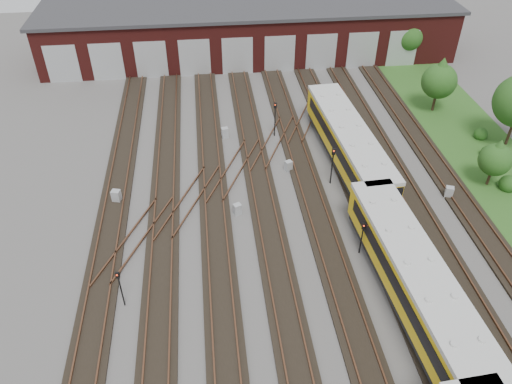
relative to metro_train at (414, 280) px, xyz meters
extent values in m
plane|color=#494644|center=(-6.00, 1.96, -2.09)|extent=(120.00, 120.00, 0.00)
cube|color=black|center=(-20.00, 1.96, -2.00)|extent=(2.40, 70.00, 0.18)
cube|color=brown|center=(-20.72, 1.96, -1.84)|extent=(0.10, 70.00, 0.15)
cube|color=brown|center=(-19.28, 1.96, -1.84)|extent=(0.10, 70.00, 0.15)
cube|color=black|center=(-16.00, 1.96, -2.00)|extent=(2.40, 70.00, 0.18)
cube|color=brown|center=(-16.72, 1.96, -1.84)|extent=(0.10, 70.00, 0.15)
cube|color=brown|center=(-15.28, 1.96, -1.84)|extent=(0.10, 70.00, 0.15)
cube|color=black|center=(-12.00, 1.96, -2.00)|extent=(2.40, 70.00, 0.18)
cube|color=brown|center=(-12.72, 1.96, -1.84)|extent=(0.10, 70.00, 0.15)
cube|color=brown|center=(-11.28, 1.96, -1.84)|extent=(0.10, 70.00, 0.15)
cube|color=black|center=(-8.00, 1.96, -2.00)|extent=(2.40, 70.00, 0.18)
cube|color=brown|center=(-8.72, 1.96, -1.84)|extent=(0.10, 70.00, 0.15)
cube|color=brown|center=(-7.28, 1.96, -1.84)|extent=(0.10, 70.00, 0.15)
cube|color=black|center=(-4.00, 1.96, -2.00)|extent=(2.40, 70.00, 0.18)
cube|color=brown|center=(-4.72, 1.96, -1.84)|extent=(0.10, 70.00, 0.15)
cube|color=brown|center=(-3.28, 1.96, -1.84)|extent=(0.10, 70.00, 0.15)
cube|color=black|center=(0.00, 1.96, -2.00)|extent=(2.40, 70.00, 0.18)
cube|color=brown|center=(-0.72, 1.96, -1.84)|extent=(0.10, 70.00, 0.15)
cube|color=brown|center=(0.72, 1.96, -1.84)|extent=(0.10, 70.00, 0.15)
cube|color=black|center=(4.00, 1.96, -2.00)|extent=(2.40, 70.00, 0.18)
cube|color=brown|center=(3.28, 1.96, -1.84)|extent=(0.10, 70.00, 0.15)
cube|color=brown|center=(4.72, 1.96, -1.84)|extent=(0.10, 70.00, 0.15)
cube|color=black|center=(8.00, 1.96, -2.00)|extent=(2.40, 70.00, 0.18)
cube|color=brown|center=(7.28, 1.96, -1.84)|extent=(0.10, 70.00, 0.15)
cube|color=brown|center=(-14.00, 11.96, -1.84)|extent=(5.40, 9.62, 0.15)
cube|color=brown|center=(-10.00, 15.96, -1.84)|extent=(5.40, 9.62, 0.15)
cube|color=brown|center=(-6.00, 19.96, -1.84)|extent=(5.40, 9.62, 0.15)
cube|color=brown|center=(-18.00, 7.96, -1.84)|extent=(5.40, 9.62, 0.15)
cube|color=brown|center=(-2.00, 23.96, -1.84)|extent=(5.40, 9.62, 0.15)
cube|color=#4E1513|center=(-6.00, 41.96, 0.91)|extent=(50.00, 12.00, 6.00)
cube|color=#303032|center=(-6.00, 41.96, 4.06)|extent=(51.00, 12.50, 0.40)
cube|color=#AFB2B4|center=(-28.00, 35.94, 0.11)|extent=(3.60, 0.12, 4.40)
cube|color=#AFB2B4|center=(-23.00, 35.94, 0.11)|extent=(3.60, 0.12, 4.40)
cube|color=#AFB2B4|center=(-18.00, 35.94, 0.11)|extent=(3.60, 0.12, 4.40)
cube|color=#AFB2B4|center=(-13.00, 35.94, 0.11)|extent=(3.60, 0.12, 4.40)
cube|color=#AFB2B4|center=(-8.00, 35.94, 0.11)|extent=(3.60, 0.12, 4.40)
cube|color=#AFB2B4|center=(-3.00, 35.94, 0.11)|extent=(3.60, 0.12, 4.40)
cube|color=#AFB2B4|center=(2.00, 35.94, 0.11)|extent=(3.60, 0.12, 4.40)
cube|color=#AFB2B4|center=(7.00, 35.94, 0.11)|extent=(3.60, 0.12, 4.40)
cube|color=#AFB2B4|center=(12.00, 35.94, 0.11)|extent=(3.60, 0.12, 4.40)
cube|color=#1E4F1A|center=(13.00, 11.96, -2.07)|extent=(8.00, 55.00, 0.05)
cube|color=black|center=(0.00, 0.00, -1.43)|extent=(3.55, 16.78, 0.67)
cube|color=#E9A80C|center=(0.00, 0.00, 0.12)|extent=(3.88, 16.80, 2.44)
cube|color=beige|center=(0.00, 0.00, 1.51)|extent=(3.99, 16.81, 0.33)
cube|color=black|center=(-1.46, -0.09, 0.40)|extent=(0.94, 14.64, 0.94)
cube|color=black|center=(1.46, 0.09, 0.40)|extent=(0.94, 14.64, 0.94)
cube|color=black|center=(0.00, 16.00, -1.43)|extent=(3.55, 16.78, 0.67)
cube|color=#E9A80C|center=(0.00, 16.00, 0.12)|extent=(3.88, 16.80, 2.44)
cube|color=beige|center=(0.00, 16.00, 1.51)|extent=(3.99, 16.81, 0.33)
cube|color=black|center=(-1.46, 15.91, 0.40)|extent=(0.94, 14.64, 0.94)
cube|color=black|center=(1.46, 16.09, 0.40)|extent=(0.94, 14.64, 0.94)
cylinder|color=black|center=(-18.24, 1.86, -0.80)|extent=(0.09, 0.09, 2.59)
cube|color=black|center=(-18.24, 1.86, 0.73)|extent=(0.25, 0.17, 0.47)
sphere|color=red|center=(-18.24, 1.77, 0.82)|extent=(0.11, 0.11, 0.11)
cylinder|color=black|center=(-5.66, 21.41, -0.59)|extent=(0.11, 0.11, 3.01)
cube|color=black|center=(-5.66, 21.41, 1.19)|extent=(0.30, 0.22, 0.54)
sphere|color=red|center=(-5.66, 21.31, 1.30)|extent=(0.13, 0.13, 0.13)
cylinder|color=black|center=(-2.04, 13.23, -0.63)|extent=(0.11, 0.11, 2.93)
cube|color=black|center=(-2.04, 13.23, 1.12)|extent=(0.31, 0.23, 0.57)
sphere|color=red|center=(-2.04, 13.11, 1.24)|extent=(0.14, 0.14, 0.14)
cylinder|color=black|center=(-1.89, 4.78, -0.93)|extent=(0.10, 0.10, 2.33)
cube|color=black|center=(-1.89, 4.78, 0.48)|extent=(0.28, 0.22, 0.49)
sphere|color=red|center=(-1.89, 4.69, 0.58)|extent=(0.12, 0.12, 0.12)
cube|color=#9EA0A3|center=(-19.81, 12.71, -1.53)|extent=(0.80, 0.73, 1.12)
cube|color=#9EA0A3|center=(-10.48, 21.64, -1.58)|extent=(0.69, 0.61, 1.04)
cube|color=#9EA0A3|center=(-10.25, 10.08, -1.62)|extent=(0.71, 0.66, 0.96)
cube|color=#9EA0A3|center=(-5.29, 15.46, -1.60)|extent=(0.73, 0.68, 0.98)
cube|color=#9EA0A3|center=(7.13, 10.22, -1.58)|extent=(0.76, 0.70, 1.02)
cylinder|color=#342317|center=(12.99, 36.96, -1.21)|extent=(0.22, 0.22, 1.76)
sphere|color=#184012|center=(12.99, 36.96, 1.13)|extent=(3.42, 3.42, 3.42)
cone|color=#184012|center=(12.99, 36.96, 2.36)|extent=(2.93, 2.93, 2.45)
cylinder|color=#342317|center=(11.61, 24.52, -1.18)|extent=(0.27, 0.27, 1.82)
sphere|color=#184012|center=(11.61, 24.52, 1.25)|extent=(3.54, 3.54, 3.54)
cone|color=#184012|center=(11.61, 24.52, 2.51)|extent=(3.04, 3.04, 2.53)
cylinder|color=#342317|center=(15.96, 17.35, -0.86)|extent=(0.26, 0.26, 2.48)
cylinder|color=#342317|center=(11.14, 11.51, -1.40)|extent=(0.23, 0.23, 1.39)
sphere|color=#184012|center=(11.14, 11.51, 0.45)|extent=(2.70, 2.70, 2.70)
cone|color=#184012|center=(11.14, 11.51, 1.41)|extent=(2.31, 2.31, 1.93)
sphere|color=#184012|center=(12.50, 10.73, -1.34)|extent=(1.51, 1.51, 1.51)
sphere|color=#184012|center=(13.17, 15.60, -1.47)|extent=(1.24, 1.24, 1.24)
sphere|color=#184012|center=(14.02, 18.68, -1.45)|extent=(1.29, 1.29, 1.29)
camera|label=1|loc=(-12.19, -19.86, 23.47)|focal=35.00mm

